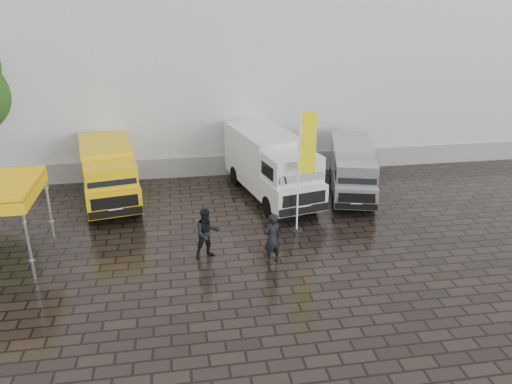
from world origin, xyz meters
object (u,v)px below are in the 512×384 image
(wheelie_bin, at_px, (367,160))
(van_yellow, at_px, (109,175))
(van_white, at_px, (271,167))
(person_tent, at_px, (207,233))
(person_front, at_px, (272,238))
(flagpole, at_px, (304,164))
(van_silver, at_px, (352,171))

(wheelie_bin, bearing_deg, van_yellow, 172.65)
(van_white, relative_size, person_tent, 3.61)
(person_front, bearing_deg, van_yellow, -66.82)
(wheelie_bin, bearing_deg, flagpole, -146.55)
(van_yellow, xyz_separation_m, van_white, (7.09, -0.44, 0.15))
(person_front, relative_size, person_tent, 1.00)
(van_silver, bearing_deg, flagpole, -119.05)
(flagpole, distance_m, wheelie_bin, 8.58)
(person_tent, bearing_deg, van_yellow, 108.81)
(van_white, bearing_deg, van_silver, -18.60)
(van_white, height_order, flagpole, flagpole)
(person_tent, bearing_deg, van_white, 42.46)
(flagpole, xyz_separation_m, wheelie_bin, (5.15, 6.50, -2.22))
(person_tent, bearing_deg, wheelie_bin, 26.57)
(van_white, distance_m, flagpole, 3.88)
(van_yellow, relative_size, van_white, 0.84)
(van_yellow, height_order, flagpole, flagpole)
(van_yellow, bearing_deg, van_white, -13.94)
(van_white, xyz_separation_m, flagpole, (0.52, -3.63, 1.28))
(person_front, bearing_deg, van_silver, -150.75)
(van_yellow, relative_size, van_silver, 1.03)
(van_yellow, height_order, van_white, van_white)
(van_white, bearing_deg, flagpole, -94.35)
(wheelie_bin, height_order, person_front, person_front)
(van_silver, height_order, person_tent, van_silver)
(van_silver, relative_size, person_front, 2.93)
(van_white, distance_m, wheelie_bin, 6.43)
(van_silver, bearing_deg, van_yellow, -169.32)
(van_white, relative_size, person_front, 3.61)
(van_yellow, xyz_separation_m, flagpole, (7.61, -4.07, 1.43))
(van_white, relative_size, van_silver, 1.24)
(van_white, xyz_separation_m, person_tent, (-3.24, -5.19, -0.51))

